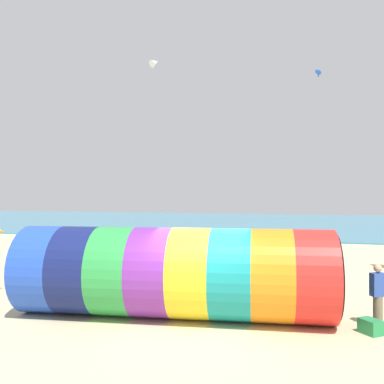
{
  "coord_description": "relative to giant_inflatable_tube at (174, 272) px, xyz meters",
  "views": [
    {
      "loc": [
        2.78,
        -10.34,
        3.44
      ],
      "look_at": [
        -0.87,
        3.0,
        3.49
      ],
      "focal_mm": 40.0,
      "sensor_mm": 36.0,
      "label": 1
    }
  ],
  "objects": [
    {
      "name": "ground_plane",
      "position": [
        0.84,
        -1.0,
        -1.25
      ],
      "size": [
        120.0,
        120.0,
        0.0
      ],
      "primitive_type": "plane",
      "color": "#CCBA8C"
    },
    {
      "name": "sea",
      "position": [
        0.84,
        39.65,
        -1.2
      ],
      "size": [
        120.0,
        40.0,
        0.1
      ],
      "primitive_type": "cube",
      "color": "teal",
      "rests_on": "ground"
    },
    {
      "name": "giant_inflatable_tube",
      "position": [
        0.0,
        0.0,
        0.0
      ],
      "size": [
        8.92,
        3.42,
        2.49
      ],
      "color": "blue",
      "rests_on": "ground"
    },
    {
      "name": "kite_handler",
      "position": [
        5.34,
        0.57,
        -0.42
      ],
      "size": [
        0.42,
        0.36,
        1.62
      ],
      "color": "#726651",
      "rests_on": "ground"
    },
    {
      "name": "kite_white_delta",
      "position": [
        -6.77,
        16.79,
        11.38
      ],
      "size": [
        0.91,
        0.95,
        1.15
      ],
      "color": "white"
    },
    {
      "name": "kite_blue_parafoil",
      "position": [
        4.21,
        16.53,
        9.83
      ],
      "size": [
        0.6,
        0.94,
        0.46
      ],
      "color": "blue"
    },
    {
      "name": "cooler_box",
      "position": [
        5.08,
        -0.09,
        -1.07
      ],
      "size": [
        0.61,
        0.63,
        0.36
      ],
      "primitive_type": "cube",
      "rotation": [
        0.0,
        0.0,
        2.24
      ],
      "color": "#268C4C",
      "rests_on": "ground"
    }
  ]
}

